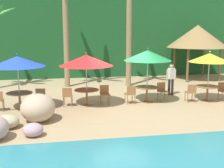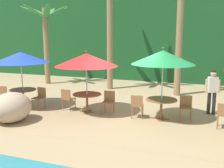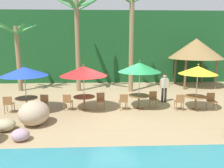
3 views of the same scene
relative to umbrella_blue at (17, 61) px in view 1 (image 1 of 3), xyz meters
name	(u,v)px [view 1 (image 1 of 3)]	position (x,y,z in m)	size (l,w,h in m)	color
ground_plane	(119,105)	(4.37, 0.04, -2.07)	(120.00, 120.00, 0.00)	tan
terrace_deck	(119,105)	(4.37, 0.04, -2.07)	(18.00, 5.20, 0.01)	tan
foliage_backdrop	(95,35)	(4.37, 9.04, 0.93)	(28.00, 2.40, 6.00)	#194C23
rock_seawall	(154,113)	(5.09, -2.78, -1.69)	(15.92, 3.47, 1.04)	#AFA091
umbrella_blue	(17,61)	(0.00, 0.00, 0.00)	(2.30, 2.30, 2.41)	silver
dining_table_blue	(19,96)	(0.00, 0.00, -1.46)	(1.10, 1.10, 0.74)	brown
chair_blue_seaward	(40,97)	(0.85, -0.03, -1.56)	(0.48, 0.48, 0.87)	olive
umbrella_red	(86,60)	(2.88, 0.14, -0.02)	(2.39, 2.39, 2.41)	silver
dining_table_red	(87,92)	(2.88, 0.14, -1.46)	(1.10, 1.10, 0.74)	brown
chair_red_seaward	(105,93)	(3.73, 0.28, -1.56)	(0.45, 0.45, 0.87)	olive
chair_red_inland	(67,95)	(2.03, 0.13, -1.56)	(0.46, 0.47, 0.87)	olive
umbrella_green	(148,55)	(5.73, 0.26, 0.14)	(2.21, 2.21, 2.57)	silver
dining_table_green	(147,90)	(5.73, 0.26, -1.46)	(1.10, 1.10, 0.74)	brown
chair_green_seaward	(162,90)	(6.56, 0.46, -1.56)	(0.47, 0.48, 0.87)	olive
chair_green_inland	(131,93)	(4.90, 0.08, -1.56)	(0.46, 0.47, 0.87)	olive
umbrella_yellow	(210,58)	(8.64, -0.07, 0.02)	(1.92, 1.92, 2.41)	silver
dining_table_yellow	(208,89)	(8.64, -0.07, -1.46)	(1.10, 1.10, 0.74)	brown
chair_yellow_seaward	(223,90)	(9.49, -0.01, -1.56)	(0.44, 0.44, 0.87)	olive
chair_yellow_inland	(191,92)	(7.78, -0.10, -1.56)	(0.45, 0.45, 0.87)	olive
palm_tree_second	(65,10)	(2.12, 4.79, 2.46)	(3.57, 3.58, 6.58)	olive
palm_tree_third	(129,14)	(5.82, 4.43, 2.22)	(2.73, 2.86, 6.77)	olive
palapa_hut	(197,37)	(11.05, 6.04, 0.87)	(4.15, 4.15, 3.72)	brown
waiter_in_white	(171,77)	(7.42, 1.51, -1.09)	(0.52, 0.32, 1.70)	#232328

